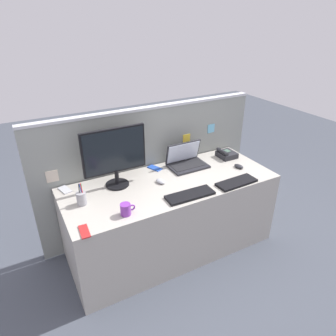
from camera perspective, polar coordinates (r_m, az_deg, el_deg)
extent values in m
plane|color=#424751|center=(3.16, 0.45, -14.31)|extent=(10.00, 10.00, 0.00)
cube|color=#ADA89E|center=(2.93, 0.47, -8.92)|extent=(1.92, 0.77, 0.74)
cube|color=gray|center=(3.11, -3.31, -0.62)|extent=(2.28, 0.06, 1.30)
cube|color=#B7BAC1|center=(2.86, -3.67, 11.18)|extent=(2.28, 0.07, 0.02)
cube|color=beige|center=(2.77, -20.87, -1.47)|extent=(0.10, 0.01, 0.11)
cube|color=#66ADD1|center=(3.27, 8.06, 7.34)|extent=(0.09, 0.01, 0.09)
cube|color=yellow|center=(3.13, 3.48, 5.43)|extent=(0.08, 0.01, 0.10)
cylinder|color=black|center=(2.72, -9.44, -3.02)|extent=(0.20, 0.20, 0.02)
cylinder|color=black|center=(2.68, -9.56, -1.65)|extent=(0.04, 0.04, 0.13)
cube|color=black|center=(2.59, -10.06, 3.24)|extent=(0.55, 0.03, 0.39)
cube|color=black|center=(2.57, -9.95, 3.11)|extent=(0.52, 0.01, 0.36)
cube|color=#232328|center=(3.00, 3.77, 0.37)|extent=(0.37, 0.25, 0.02)
cube|color=black|center=(3.00, 3.68, 0.64)|extent=(0.33, 0.18, 0.00)
cube|color=#232328|center=(3.03, 2.83, 3.07)|extent=(0.37, 0.06, 0.21)
cube|color=silver|center=(3.02, 2.92, 2.97)|extent=(0.35, 0.05, 0.19)
cube|color=#232328|center=(3.25, 10.93, 2.48)|extent=(0.17, 0.18, 0.06)
cube|color=#4C6B5B|center=(3.27, 11.02, 3.17)|extent=(0.05, 0.06, 0.01)
cylinder|color=#232328|center=(3.20, 10.16, 3.02)|extent=(0.04, 0.16, 0.04)
cube|color=black|center=(2.77, 12.70, -2.65)|extent=(0.38, 0.16, 0.02)
cube|color=black|center=(2.53, 4.15, -5.05)|extent=(0.42, 0.16, 0.02)
ellipsoid|color=#232328|center=(3.05, 13.10, 0.31)|extent=(0.08, 0.11, 0.03)
ellipsoid|color=#B2B5BC|center=(2.71, -1.40, -2.50)|extent=(0.08, 0.11, 0.03)
cylinder|color=#99999E|center=(2.50, -15.89, -5.50)|extent=(0.08, 0.08, 0.11)
cylinder|color=red|center=(2.46, -15.76, -4.28)|extent=(0.01, 0.03, 0.15)
cylinder|color=#238438|center=(2.48, -15.84, -4.26)|extent=(0.01, 0.01, 0.13)
cylinder|color=blue|center=(2.48, -15.94, -4.25)|extent=(0.02, 0.02, 0.14)
cylinder|color=black|center=(2.47, -16.27, -4.26)|extent=(0.01, 0.02, 0.14)
cube|color=#B7BAC1|center=(2.76, -18.75, -3.86)|extent=(0.10, 0.15, 0.01)
cube|color=#B22323|center=(2.23, -15.39, -11.37)|extent=(0.07, 0.16, 0.01)
cube|color=blue|center=(2.97, -2.49, -0.01)|extent=(0.12, 0.16, 0.01)
cylinder|color=purple|center=(2.32, -7.96, -7.67)|extent=(0.08, 0.08, 0.09)
torus|color=purple|center=(2.33, -6.76, -7.35)|extent=(0.05, 0.01, 0.05)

